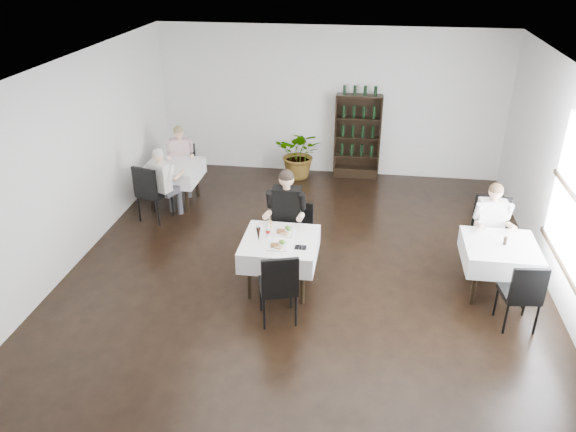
# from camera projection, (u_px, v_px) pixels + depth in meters

# --- Properties ---
(room_shell) EXTENTS (9.00, 9.00, 9.00)m
(room_shell) POSITION_uv_depth(u_px,v_px,m) (302.00, 192.00, 7.37)
(room_shell) COLOR black
(room_shell) RESTS_ON ground
(wine_shelf) EXTENTS (0.90, 0.28, 1.75)m
(wine_shelf) POSITION_uv_depth(u_px,v_px,m) (357.00, 137.00, 11.40)
(wine_shelf) COLOR black
(wine_shelf) RESTS_ON ground
(main_table) EXTENTS (1.03, 1.03, 0.77)m
(main_table) POSITION_uv_depth(u_px,v_px,m) (280.00, 249.00, 7.80)
(main_table) COLOR black
(main_table) RESTS_ON ground
(left_table) EXTENTS (0.98, 0.98, 0.77)m
(left_table) POSITION_uv_depth(u_px,v_px,m) (173.00, 172.00, 10.33)
(left_table) COLOR black
(left_table) RESTS_ON ground
(right_table) EXTENTS (0.98, 0.98, 0.77)m
(right_table) POSITION_uv_depth(u_px,v_px,m) (500.00, 254.00, 7.67)
(right_table) COLOR black
(right_table) RESTS_ON ground
(potted_tree) EXTENTS (1.01, 0.90, 1.04)m
(potted_tree) POSITION_uv_depth(u_px,v_px,m) (300.00, 154.00, 11.50)
(potted_tree) COLOR #23591E
(potted_tree) RESTS_ON ground
(main_chair_far) EXTENTS (0.52, 0.53, 0.96)m
(main_chair_far) POSITION_uv_depth(u_px,v_px,m) (297.00, 230.00, 8.46)
(main_chair_far) COLOR black
(main_chair_far) RESTS_ON ground
(main_chair_near) EXTENTS (0.58, 0.59, 1.02)m
(main_chair_near) POSITION_uv_depth(u_px,v_px,m) (279.00, 284.00, 7.07)
(main_chair_near) COLOR black
(main_chair_near) RESTS_ON ground
(left_chair_far) EXTENTS (0.50, 0.50, 0.93)m
(left_chair_far) POSITION_uv_depth(u_px,v_px,m) (183.00, 164.00, 10.94)
(left_chair_far) COLOR black
(left_chair_far) RESTS_ON ground
(left_chair_near) EXTENTS (0.59, 0.59, 1.04)m
(left_chair_near) POSITION_uv_depth(u_px,v_px,m) (151.00, 190.00, 9.68)
(left_chair_near) COLOR black
(left_chair_near) RESTS_ON ground
(right_chair_far) EXTENTS (0.58, 0.59, 1.13)m
(right_chair_far) POSITION_uv_depth(u_px,v_px,m) (489.00, 230.00, 8.25)
(right_chair_far) COLOR black
(right_chair_far) RESTS_ON ground
(right_chair_near) EXTENTS (0.49, 0.50, 0.96)m
(right_chair_near) POSITION_uv_depth(u_px,v_px,m) (523.00, 292.00, 6.97)
(right_chair_near) COLOR black
(right_chair_near) RESTS_ON ground
(diner_main) EXTENTS (0.57, 0.57, 1.52)m
(diner_main) POSITION_uv_depth(u_px,v_px,m) (286.00, 212.00, 8.23)
(diner_main) COLOR #3C3C43
(diner_main) RESTS_ON ground
(diner_left_far) EXTENTS (0.57, 0.61, 1.33)m
(diner_left_far) POSITION_uv_depth(u_px,v_px,m) (180.00, 155.00, 10.70)
(diner_left_far) COLOR #3C3C43
(diner_left_far) RESTS_ON ground
(diner_left_near) EXTENTS (0.58, 0.62, 1.33)m
(diner_left_near) POSITION_uv_depth(u_px,v_px,m) (163.00, 178.00, 9.69)
(diner_left_near) COLOR #3C3C43
(diner_left_near) RESTS_ON ground
(diner_right_far) EXTENTS (0.54, 0.55, 1.39)m
(diner_right_far) POSITION_uv_depth(u_px,v_px,m) (492.00, 222.00, 8.11)
(diner_right_far) COLOR #3C3C43
(diner_right_far) RESTS_ON ground
(plate_far) EXTENTS (0.29, 0.29, 0.09)m
(plate_far) POSITION_uv_depth(u_px,v_px,m) (284.00, 232.00, 7.89)
(plate_far) COLOR white
(plate_far) RESTS_ON main_table
(plate_near) EXTENTS (0.28, 0.28, 0.08)m
(plate_near) POSITION_uv_depth(u_px,v_px,m) (278.00, 246.00, 7.54)
(plate_near) COLOR white
(plate_near) RESTS_ON main_table
(pilsner_dark) EXTENTS (0.06, 0.06, 0.26)m
(pilsner_dark) POSITION_uv_depth(u_px,v_px,m) (258.00, 235.00, 7.63)
(pilsner_dark) COLOR black
(pilsner_dark) RESTS_ON main_table
(pilsner_lager) EXTENTS (0.06, 0.06, 0.26)m
(pilsner_lager) POSITION_uv_depth(u_px,v_px,m) (270.00, 227.00, 7.82)
(pilsner_lager) COLOR gold
(pilsner_lager) RESTS_ON main_table
(coke_bottle) EXTENTS (0.06, 0.06, 0.25)m
(coke_bottle) POSITION_uv_depth(u_px,v_px,m) (268.00, 230.00, 7.76)
(coke_bottle) COLOR silver
(coke_bottle) RESTS_ON main_table
(napkin_cutlery) EXTENTS (0.16, 0.17, 0.02)m
(napkin_cutlery) POSITION_uv_depth(u_px,v_px,m) (301.00, 247.00, 7.52)
(napkin_cutlery) COLOR black
(napkin_cutlery) RESTS_ON main_table
(pepper_mill) EXTENTS (0.06, 0.06, 0.11)m
(pepper_mill) POSITION_uv_depth(u_px,v_px,m) (505.00, 241.00, 7.58)
(pepper_mill) COLOR black
(pepper_mill) RESTS_ON right_table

